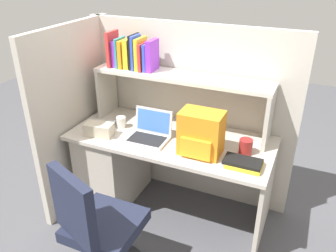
{
  "coord_description": "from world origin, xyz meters",
  "views": [
    {
      "loc": [
        0.95,
        -2.19,
        2.03
      ],
      "look_at": [
        0.0,
        -0.05,
        0.85
      ],
      "focal_mm": 36.87,
      "sensor_mm": 36.0,
      "label": 1
    }
  ],
  "objects_px": {
    "tissue_box": "(99,129)",
    "backpack": "(201,134)",
    "computer_mouse": "(111,124)",
    "paper_cup": "(121,122)",
    "snack_canister": "(246,147)",
    "office_chair": "(99,236)",
    "laptop": "(150,133)"
  },
  "relations": [
    {
      "from": "computer_mouse",
      "to": "snack_canister",
      "type": "relative_size",
      "value": 0.93
    },
    {
      "from": "tissue_box",
      "to": "snack_canister",
      "type": "height_order",
      "value": "snack_canister"
    },
    {
      "from": "backpack",
      "to": "snack_canister",
      "type": "relative_size",
      "value": 2.85
    },
    {
      "from": "tissue_box",
      "to": "backpack",
      "type": "bearing_deg",
      "value": -4.29
    },
    {
      "from": "laptop",
      "to": "office_chair",
      "type": "distance_m",
      "value": 0.85
    },
    {
      "from": "backpack",
      "to": "computer_mouse",
      "type": "height_order",
      "value": "backpack"
    },
    {
      "from": "backpack",
      "to": "snack_canister",
      "type": "height_order",
      "value": "backpack"
    },
    {
      "from": "laptop",
      "to": "paper_cup",
      "type": "distance_m",
      "value": 0.31
    },
    {
      "from": "backpack",
      "to": "computer_mouse",
      "type": "xyz_separation_m",
      "value": [
        -0.82,
        0.11,
        -0.14
      ]
    },
    {
      "from": "laptop",
      "to": "snack_canister",
      "type": "distance_m",
      "value": 0.73
    },
    {
      "from": "paper_cup",
      "to": "office_chair",
      "type": "bearing_deg",
      "value": -69.8
    },
    {
      "from": "computer_mouse",
      "to": "tissue_box",
      "type": "distance_m",
      "value": 0.18
    },
    {
      "from": "office_chair",
      "to": "snack_canister",
      "type": "bearing_deg",
      "value": -109.08
    },
    {
      "from": "paper_cup",
      "to": "snack_canister",
      "type": "distance_m",
      "value": 1.03
    },
    {
      "from": "laptop",
      "to": "tissue_box",
      "type": "distance_m",
      "value": 0.41
    },
    {
      "from": "backpack",
      "to": "snack_canister",
      "type": "distance_m",
      "value": 0.34
    },
    {
      "from": "computer_mouse",
      "to": "snack_canister",
      "type": "height_order",
      "value": "snack_canister"
    },
    {
      "from": "tissue_box",
      "to": "laptop",
      "type": "bearing_deg",
      "value": 7.2
    },
    {
      "from": "snack_canister",
      "to": "office_chair",
      "type": "xyz_separation_m",
      "value": [
        -0.73,
        -0.84,
        -0.39
      ]
    },
    {
      "from": "paper_cup",
      "to": "tissue_box",
      "type": "relative_size",
      "value": 0.41
    },
    {
      "from": "office_chair",
      "to": "tissue_box",
      "type": "bearing_deg",
      "value": -36.72
    },
    {
      "from": "tissue_box",
      "to": "office_chair",
      "type": "bearing_deg",
      "value": -67.48
    },
    {
      "from": "laptop",
      "to": "office_chair",
      "type": "xyz_separation_m",
      "value": [
        0.0,
        -0.76,
        -0.39
      ]
    },
    {
      "from": "computer_mouse",
      "to": "tissue_box",
      "type": "bearing_deg",
      "value": -111.76
    },
    {
      "from": "tissue_box",
      "to": "office_chair",
      "type": "distance_m",
      "value": 0.85
    },
    {
      "from": "laptop",
      "to": "computer_mouse",
      "type": "relative_size",
      "value": 3.02
    },
    {
      "from": "backpack",
      "to": "snack_canister",
      "type": "bearing_deg",
      "value": 22.58
    },
    {
      "from": "laptop",
      "to": "computer_mouse",
      "type": "xyz_separation_m",
      "value": [
        -0.39,
        0.06,
        -0.03
      ]
    },
    {
      "from": "backpack",
      "to": "paper_cup",
      "type": "bearing_deg",
      "value": 170.28
    },
    {
      "from": "tissue_box",
      "to": "snack_canister",
      "type": "bearing_deg",
      "value": 0.78
    },
    {
      "from": "computer_mouse",
      "to": "paper_cup",
      "type": "height_order",
      "value": "paper_cup"
    },
    {
      "from": "computer_mouse",
      "to": "tissue_box",
      "type": "xyz_separation_m",
      "value": [
        0.0,
        -0.18,
        0.03
      ]
    }
  ]
}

